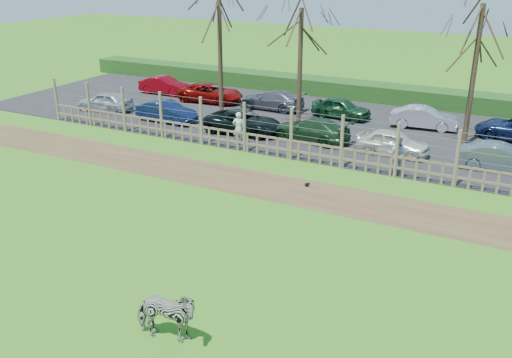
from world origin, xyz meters
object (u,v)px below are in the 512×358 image
at_px(zebra, 166,316).
at_px(car_10, 341,108).
at_px(car_9, 272,100).
at_px(crow, 307,184).
at_px(visitor_b, 397,154).
at_px(tree_left, 219,22).
at_px(car_1, 167,112).
at_px(tree_right, 478,42).
at_px(car_3, 311,130).
at_px(visitor_a, 239,129).
at_px(car_2, 243,122).
at_px(tree_mid, 301,39).
at_px(car_4, 393,142).
at_px(car_5, 501,158).
at_px(car_0, 105,101).
at_px(car_8, 211,93).
at_px(car_7, 165,85).

bearing_deg(zebra, car_10, -4.41).
relative_size(zebra, car_9, 0.42).
bearing_deg(crow, visitor_b, 48.45).
distance_m(tree_left, crow, 12.50).
distance_m(crow, car_1, 12.37).
distance_m(tree_right, car_3, 9.05).
bearing_deg(visitor_b, car_10, -60.94).
bearing_deg(visitor_a, tree_right, -169.67).
bearing_deg(car_2, crow, -135.88).
relative_size(tree_mid, car_4, 1.94).
bearing_deg(car_5, car_4, 87.37).
relative_size(tree_right, car_4, 2.09).
relative_size(crow, car_0, 0.07).
distance_m(tree_left, car_2, 5.85).
distance_m(tree_left, zebra, 21.28).
bearing_deg(car_8, visitor_a, -144.24).
bearing_deg(car_10, car_4, -135.01).
height_order(zebra, visitor_a, visitor_a).
relative_size(car_2, car_4, 1.23).
bearing_deg(car_3, car_5, 95.70).
xyz_separation_m(car_0, car_10, (13.60, 5.17, 0.00)).
height_order(tree_right, car_8, tree_right).
xyz_separation_m(car_0, car_4, (18.08, -0.01, 0.00)).
relative_size(tree_mid, visitor_b, 3.96).
relative_size(car_4, car_9, 0.85).
height_order(car_0, car_1, same).
bearing_deg(tree_right, car_8, 173.37).
height_order(crow, car_1, car_1).
height_order(car_0, car_2, same).
distance_m(zebra, car_5, 17.99).
bearing_deg(car_0, car_5, 83.08).
bearing_deg(car_7, car_3, -113.31).
xyz_separation_m(car_2, car_3, (3.80, 0.42, 0.00)).
bearing_deg(crow, car_1, 153.98).
relative_size(car_4, car_5, 0.97).
distance_m(tree_right, car_9, 12.94).
xyz_separation_m(car_9, car_10, (4.56, 0.05, 0.00)).
distance_m(car_4, car_8, 14.34).
distance_m(car_1, car_5, 18.10).
xyz_separation_m(tree_left, car_1, (-2.59, -1.87, -4.98)).
relative_size(visitor_b, car_1, 0.47).
xyz_separation_m(zebra, crow, (-0.86, 11.17, -0.64)).
height_order(tree_left, car_4, tree_left).
xyz_separation_m(car_0, car_5, (22.98, 0.02, 0.00)).
bearing_deg(car_3, car_7, -105.26).
bearing_deg(car_9, car_4, 61.76).
bearing_deg(car_0, tree_right, 91.37).
height_order(visitor_a, car_8, visitor_a).
distance_m(tree_left, car_8, 6.66).
height_order(visitor_a, car_3, visitor_a).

